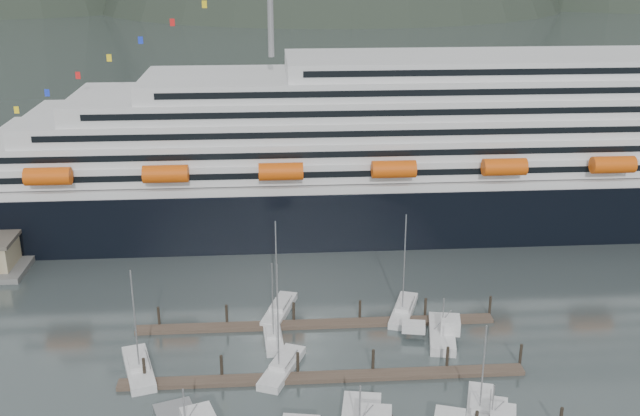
# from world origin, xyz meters

# --- Properties ---
(ground) EXTENTS (1600.00, 1600.00, 0.00)m
(ground) POSITION_xyz_m (0.00, 0.00, 0.00)
(ground) COLOR #414D4D
(ground) RESTS_ON ground
(cruise_ship) EXTENTS (210.00, 30.40, 50.30)m
(cruise_ship) POSITION_xyz_m (30.03, 54.94, 12.04)
(cruise_ship) COLOR black
(cruise_ship) RESTS_ON ground
(dock_mid) EXTENTS (48.18, 2.28, 3.20)m
(dock_mid) POSITION_xyz_m (-4.93, 3.05, 0.31)
(dock_mid) COLOR #493B2F
(dock_mid) RESTS_ON ground
(dock_far) EXTENTS (48.18, 2.28, 3.20)m
(dock_far) POSITION_xyz_m (-4.93, 16.05, 0.31)
(dock_far) COLOR #493B2F
(dock_far) RESTS_ON ground
(sailboat_a) EXTENTS (5.54, 10.45, 14.37)m
(sailboat_a) POSITION_xyz_m (-27.00, 5.92, 0.44)
(sailboat_a) COLOR silver
(sailboat_a) RESTS_ON ground
(sailboat_b) EXTENTS (2.83, 8.85, 11.61)m
(sailboat_b) POSITION_xyz_m (-10.85, 12.59, 0.39)
(sailboat_b) COLOR silver
(sailboat_b) RESTS_ON ground
(sailboat_c) EXTENTS (6.16, 10.06, 14.98)m
(sailboat_c) POSITION_xyz_m (-9.88, 4.97, 0.44)
(sailboat_c) COLOR silver
(sailboat_c) RESTS_ON ground
(sailboat_e) EXTENTS (5.40, 10.26, 14.49)m
(sailboat_e) POSITION_xyz_m (-9.90, 19.99, 0.43)
(sailboat_e) COLOR silver
(sailboat_e) RESTS_ON ground
(sailboat_g) EXTENTS (5.78, 10.39, 15.44)m
(sailboat_g) POSITION_xyz_m (7.29, 18.64, 0.43)
(sailboat_g) COLOR silver
(sailboat_g) RESTS_ON ground
(sailboat_h) EXTENTS (5.48, 9.90, 11.85)m
(sailboat_h) POSITION_xyz_m (11.46, -5.15, 0.42)
(sailboat_h) COLOR silver
(sailboat_h) RESTS_ON ground
(trawler_e) EXTENTS (7.77, 10.15, 6.28)m
(trawler_e) POSITION_xyz_m (10.96, 11.52, 0.83)
(trawler_e) COLOR silver
(trawler_e) RESTS_ON ground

